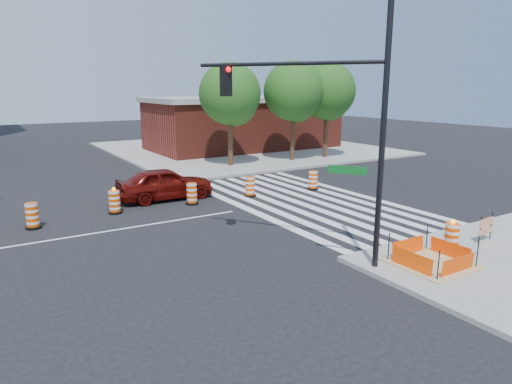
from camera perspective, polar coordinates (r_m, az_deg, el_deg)
ground at (r=18.33m, az=-22.63°, el=-5.31°), size 120.00×120.00×0.00m
sidewalk_ne at (r=41.17m, az=-1.60°, el=5.48°), size 22.00×22.00×0.15m
crosswalk_east at (r=22.57m, az=5.84°, el=-1.02°), size 6.75×13.50×0.01m
lane_centerline at (r=18.33m, az=-22.64°, el=-5.30°), size 14.00×0.12×0.01m
excavation_pit at (r=15.08m, az=21.04°, el=-8.16°), size 2.20×2.20×0.90m
brick_storefront at (r=40.94m, az=-1.62°, el=8.59°), size 16.50×8.50×4.60m
red_coupe at (r=22.93m, az=-11.33°, el=1.06°), size 4.76×2.02×1.61m
signal_pole_se at (r=13.74m, az=8.97°, el=9.86°), size 3.56×4.77×7.70m
pit_drum at (r=16.23m, az=23.24°, el=-5.39°), size 0.57×0.57×1.13m
barricade at (r=17.86m, az=26.80°, el=-3.84°), size 0.85×0.11×1.00m
tree_north_c at (r=31.45m, az=-3.24°, el=11.74°), size 4.18×4.18×7.11m
tree_north_d at (r=33.78m, az=4.70°, el=12.04°), size 4.31×4.31×7.32m
tree_north_e at (r=35.62m, az=8.85°, el=11.99°), size 4.31×4.31×7.33m
median_drum_3 at (r=19.93m, az=-26.16°, el=-2.79°), size 0.60×0.60×1.02m
median_drum_4 at (r=20.96m, az=-17.26°, el=-1.28°), size 0.60×0.60×1.18m
median_drum_5 at (r=21.79m, az=-8.02°, el=-0.31°), size 0.60×0.60×1.02m
median_drum_6 at (r=23.15m, az=-0.73°, el=0.60°), size 0.60×0.60×1.02m
median_drum_7 at (r=24.90m, az=7.16°, el=1.38°), size 0.60×0.60×1.02m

